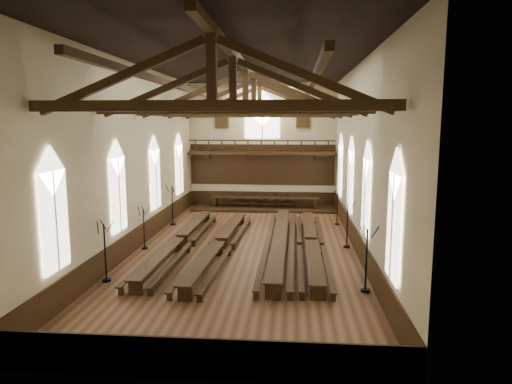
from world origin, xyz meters
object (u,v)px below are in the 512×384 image
Objects in this scene: refectory_row_c at (280,240)px; candelabrum_left_mid at (144,236)px; refectory_row_b at (220,243)px; dais at (265,208)px; candelabrum_right_mid at (347,233)px; candelabrum_left_near at (106,263)px; refectory_row_d at (311,242)px; candelabrum_left_far at (173,213)px; candelabrum_right_near at (366,272)px; candelabrum_right_far at (337,214)px; refectory_row_a at (180,240)px; high_table at (265,199)px.

candelabrum_left_mid reaches higher than refectory_row_c.
refectory_row_b reaches higher than dais.
candelabrum_right_mid reaches higher than candelabrum_left_mid.
refectory_row_d is at bearing 30.58° from candelabrum_left_near.
candelabrum_right_mid reaches higher than dais.
candelabrum_right_near is (11.10, -11.43, 0.01)m from candelabrum_left_far.
dais is 4.87× the size of candelabrum_right_far.
candelabrum_right_far is (6.84, 7.30, 0.18)m from refectory_row_b.
candelabrum_left_near is 1.03× the size of candelabrum_right_mid.
dais is 4.30× the size of candelabrum_right_mid.
refectory_row_c is at bearing -37.02° from candelabrum_left_far.
candelabrum_left_far is at bearing 108.52° from refectory_row_a.
candelabrum_left_near is at bearing -131.49° from refectory_row_b.
refectory_row_d is at bearing -153.55° from candelabrum_right_mid.
candelabrum_right_far reaches higher than refectory_row_d.
high_table is at bearing 136.24° from candelabrum_right_far.
candelabrum_right_far is at bearing 36.70° from refectory_row_a.
candelabrum_left_mid is 0.86× the size of candelabrum_right_near.
candelabrum_right_mid reaches higher than refectory_row_b.
high_table is 18.09m from candelabrum_left_near.
candelabrum_right_mid reaches higher than candelabrum_right_far.
candelabrum_left_mid is (-9.09, -0.20, 0.19)m from refectory_row_d.
candelabrum_left_mid is at bearing -116.25° from high_table.
refectory_row_b is 1.25× the size of dais.
refectory_row_b is at bearing -97.55° from high_table.
candelabrum_right_mid reaches higher than refectory_row_a.
candelabrum_right_mid is at bearing -64.09° from high_table.
candelabrum_left_mid is at bearing -178.75° from refectory_row_d.
refectory_row_a is 2.35m from refectory_row_b.
refectory_row_d is 5.19× the size of candelabrum_left_far.
refectory_row_a is at bearing 3.51° from candelabrum_left_mid.
refectory_row_c is 11.68m from dais.
candelabrum_right_near is at bearing -73.33° from high_table.
candelabrum_left_mid reaches higher than high_table.
candelabrum_left_far is at bearing 156.84° from candelabrum_right_mid.
candelabrum_right_near reaches higher than dais.
candelabrum_left_far reaches higher than refectory_row_a.
dais is at bearing 79.38° from high_table.
candelabrum_right_near is (5.22, -17.42, -0.03)m from high_table.
refectory_row_b is at bearing -173.39° from refectory_row_d.
candelabrum_left_far is (-9.09, 5.75, 0.30)m from refectory_row_d.
refectory_row_b is 7.61m from candelabrum_left_far.
candelabrum_left_mid is 13.09m from candelabrum_right_far.
high_table reaches higher than refectory_row_c.
refectory_row_c is 5.59× the size of candelabrum_right_mid.
candelabrum_right_near is 6.68m from candelabrum_right_mid.
candelabrum_left_mid is 5.95m from candelabrum_left_far.
candelabrum_left_near is at bearing -90.00° from candelabrum_left_far.
refectory_row_b is (2.31, -0.48, -0.00)m from refectory_row_a.
candelabrum_right_near reaches higher than candelabrum_left_near.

